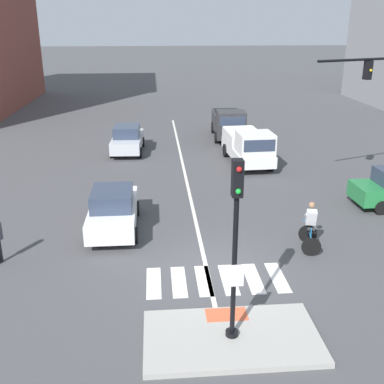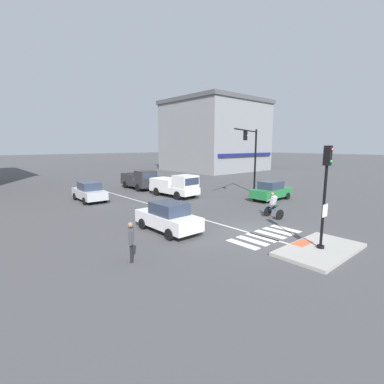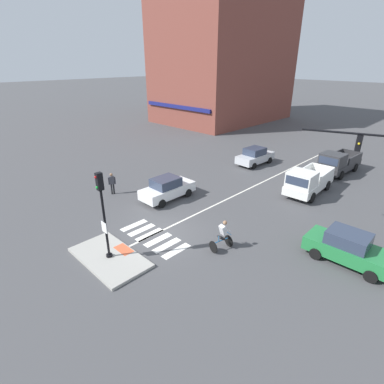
{
  "view_description": "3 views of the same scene",
  "coord_description": "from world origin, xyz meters",
  "px_view_note": "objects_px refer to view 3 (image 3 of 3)",
  "views": [
    {
      "loc": [
        -1.78,
        -12.82,
        7.43
      ],
      "look_at": [
        -0.42,
        3.24,
        1.47
      ],
      "focal_mm": 43.01,
      "sensor_mm": 36.0,
      "label": 1
    },
    {
      "loc": [
        -12.19,
        -8.69,
        4.69
      ],
      "look_at": [
        -1.09,
        4.0,
        1.87
      ],
      "focal_mm": 26.21,
      "sensor_mm": 36.0,
      "label": 2
    },
    {
      "loc": [
        11.88,
        -9.5,
        9.31
      ],
      "look_at": [
        -0.79,
        3.28,
        1.36
      ],
      "focal_mm": 28.06,
      "sensor_mm": 36.0,
      "label": 3
    }
  ],
  "objects_px": {
    "pedestrian_at_curb_left": "(112,182)",
    "pickup_truck_white_eastbound_far": "(307,182)",
    "pickup_truck_charcoal_eastbound_distant": "(337,163)",
    "cyclist": "(222,235)",
    "car_white_westbound_near": "(167,188)",
    "signal_pole": "(103,209)",
    "car_silver_westbound_distant": "(255,156)",
    "car_green_cross_right": "(349,248)"
  },
  "relations": [
    {
      "from": "pickup_truck_white_eastbound_far",
      "to": "pedestrian_at_curb_left",
      "type": "height_order",
      "value": "pickup_truck_white_eastbound_far"
    },
    {
      "from": "car_silver_westbound_distant",
      "to": "car_white_westbound_near",
      "type": "xyz_separation_m",
      "value": [
        -0.01,
        -11.19,
        0.0
      ]
    },
    {
      "from": "pickup_truck_charcoal_eastbound_distant",
      "to": "signal_pole",
      "type": "bearing_deg",
      "value": -98.91
    },
    {
      "from": "car_green_cross_right",
      "to": "pedestrian_at_curb_left",
      "type": "height_order",
      "value": "pedestrian_at_curb_left"
    },
    {
      "from": "cyclist",
      "to": "pedestrian_at_curb_left",
      "type": "relative_size",
      "value": 1.01
    },
    {
      "from": "car_silver_westbound_distant",
      "to": "car_green_cross_right",
      "type": "bearing_deg",
      "value": -39.17
    },
    {
      "from": "pickup_truck_charcoal_eastbound_distant",
      "to": "car_silver_westbound_distant",
      "type": "bearing_deg",
      "value": -157.09
    },
    {
      "from": "car_silver_westbound_distant",
      "to": "cyclist",
      "type": "bearing_deg",
      "value": -62.63
    },
    {
      "from": "car_white_westbound_near",
      "to": "cyclist",
      "type": "relative_size",
      "value": 2.44
    },
    {
      "from": "pedestrian_at_curb_left",
      "to": "car_white_westbound_near",
      "type": "bearing_deg",
      "value": 33.35
    },
    {
      "from": "car_green_cross_right",
      "to": "pedestrian_at_curb_left",
      "type": "distance_m",
      "value": 16.04
    },
    {
      "from": "signal_pole",
      "to": "pickup_truck_charcoal_eastbound_distant",
      "type": "bearing_deg",
      "value": 81.09
    },
    {
      "from": "car_white_westbound_near",
      "to": "pedestrian_at_curb_left",
      "type": "relative_size",
      "value": 2.46
    },
    {
      "from": "signal_pole",
      "to": "pedestrian_at_curb_left",
      "type": "bearing_deg",
      "value": 147.01
    },
    {
      "from": "signal_pole",
      "to": "car_white_westbound_near",
      "type": "relative_size",
      "value": 1.1
    },
    {
      "from": "pickup_truck_charcoal_eastbound_distant",
      "to": "cyclist",
      "type": "relative_size",
      "value": 3.09
    },
    {
      "from": "car_green_cross_right",
      "to": "cyclist",
      "type": "distance_m",
      "value": 6.23
    },
    {
      "from": "signal_pole",
      "to": "pickup_truck_white_eastbound_far",
      "type": "height_order",
      "value": "signal_pole"
    },
    {
      "from": "cyclist",
      "to": "pickup_truck_white_eastbound_far",
      "type": "bearing_deg",
      "value": 90.63
    },
    {
      "from": "car_silver_westbound_distant",
      "to": "pedestrian_at_curb_left",
      "type": "distance_m",
      "value": 14.0
    },
    {
      "from": "car_white_westbound_near",
      "to": "cyclist",
      "type": "distance_m",
      "value": 7.23
    },
    {
      "from": "pedestrian_at_curb_left",
      "to": "pickup_truck_charcoal_eastbound_distant",
      "type": "bearing_deg",
      "value": 57.98
    },
    {
      "from": "car_silver_westbound_distant",
      "to": "car_white_westbound_near",
      "type": "height_order",
      "value": "same"
    },
    {
      "from": "car_white_westbound_near",
      "to": "pickup_truck_charcoal_eastbound_distant",
      "type": "bearing_deg",
      "value": 64.56
    },
    {
      "from": "car_white_westbound_near",
      "to": "pickup_truck_charcoal_eastbound_distant",
      "type": "relative_size",
      "value": 0.79
    },
    {
      "from": "car_silver_westbound_distant",
      "to": "pickup_truck_charcoal_eastbound_distant",
      "type": "height_order",
      "value": "pickup_truck_charcoal_eastbound_distant"
    },
    {
      "from": "pedestrian_at_curb_left",
      "to": "pickup_truck_white_eastbound_far",
      "type": "bearing_deg",
      "value": 44.57
    },
    {
      "from": "cyclist",
      "to": "pedestrian_at_curb_left",
      "type": "bearing_deg",
      "value": -178.87
    },
    {
      "from": "signal_pole",
      "to": "car_green_cross_right",
      "type": "xyz_separation_m",
      "value": [
        8.65,
        8.25,
        -2.07
      ]
    },
    {
      "from": "cyclist",
      "to": "car_white_westbound_near",
      "type": "bearing_deg",
      "value": 162.8
    },
    {
      "from": "car_green_cross_right",
      "to": "pickup_truck_charcoal_eastbound_distant",
      "type": "distance_m",
      "value": 13.72
    },
    {
      "from": "car_white_westbound_near",
      "to": "pedestrian_at_curb_left",
      "type": "xyz_separation_m",
      "value": [
        -3.56,
        -2.34,
        0.17
      ]
    },
    {
      "from": "pickup_truck_white_eastbound_far",
      "to": "signal_pole",
      "type": "bearing_deg",
      "value": -103.02
    },
    {
      "from": "signal_pole",
      "to": "pickup_truck_white_eastbound_far",
      "type": "xyz_separation_m",
      "value": [
        3.4,
        14.72,
        -1.9
      ]
    },
    {
      "from": "pickup_truck_charcoal_eastbound_distant",
      "to": "cyclist",
      "type": "distance_m",
      "value": 16.15
    },
    {
      "from": "pickup_truck_charcoal_eastbound_distant",
      "to": "pedestrian_at_curb_left",
      "type": "relative_size",
      "value": 3.11
    },
    {
      "from": "pickup_truck_white_eastbound_far",
      "to": "pedestrian_at_curb_left",
      "type": "relative_size",
      "value": 3.1
    },
    {
      "from": "pickup_truck_charcoal_eastbound_distant",
      "to": "pedestrian_at_curb_left",
      "type": "height_order",
      "value": "pickup_truck_charcoal_eastbound_distant"
    },
    {
      "from": "car_silver_westbound_distant",
      "to": "pickup_truck_charcoal_eastbound_distant",
      "type": "bearing_deg",
      "value": 22.91
    },
    {
      "from": "signal_pole",
      "to": "car_silver_westbound_distant",
      "type": "height_order",
      "value": "signal_pole"
    },
    {
      "from": "car_white_westbound_near",
      "to": "car_silver_westbound_distant",
      "type": "bearing_deg",
      "value": 89.97
    },
    {
      "from": "car_silver_westbound_distant",
      "to": "pedestrian_at_curb_left",
      "type": "bearing_deg",
      "value": -104.76
    }
  ]
}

